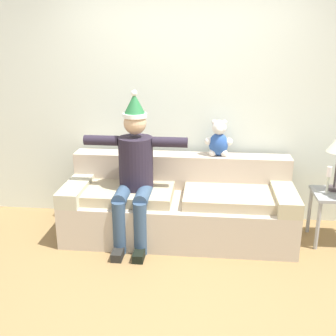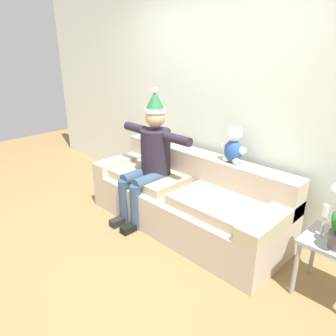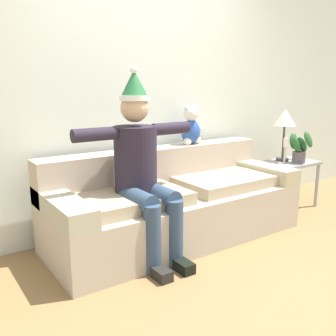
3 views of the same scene
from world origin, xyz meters
name	(u,v)px [view 3 (image 3 of 3)]	position (x,y,z in m)	size (l,w,h in m)	color
ground_plane	(260,284)	(0.00, 0.00, 0.00)	(10.00, 10.00, 0.00)	olive
back_wall	(143,85)	(0.00, 1.55, 1.35)	(7.00, 0.10, 2.70)	silver
couch	(174,204)	(0.00, 1.03, 0.31)	(2.29, 0.87, 0.78)	#BAAD97
person_seated	(142,164)	(-0.43, 0.87, 0.75)	(1.02, 0.77, 1.50)	#261F2D
teddy_bear	(191,127)	(0.39, 1.30, 0.95)	(0.29, 0.17, 0.38)	#2A509D
side_table	(291,169)	(1.59, 1.01, 0.44)	(0.54, 0.42, 0.52)	#929698
table_lamp	(285,120)	(1.54, 1.10, 0.98)	(0.24, 0.24, 0.57)	#4C3F43
potted_plant	(299,148)	(1.59, 0.92, 0.69)	(0.22, 0.31, 0.36)	#5B5455
candle_tall	(285,147)	(1.44, 0.99, 0.70)	(0.04, 0.04, 0.27)	beige
candle_short	(298,145)	(1.74, 1.05, 0.68)	(0.04, 0.04, 0.25)	beige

